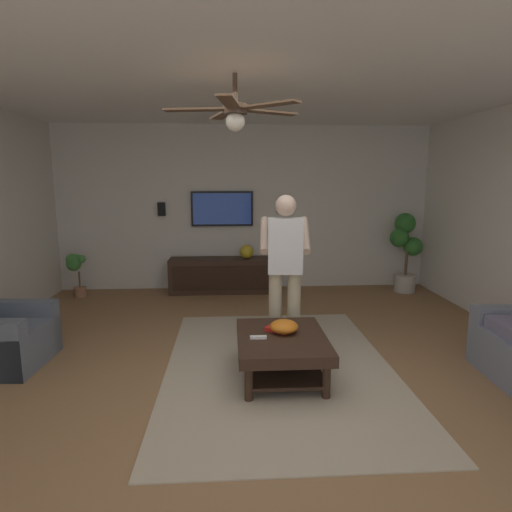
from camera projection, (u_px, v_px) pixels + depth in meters
ground_plane at (261, 391)px, 3.63m from camera, size 8.65×8.65×0.00m
wall_back_tv at (245, 208)px, 6.98m from camera, size 0.10×6.26×2.66m
ceiling_slab at (262, 54)px, 3.15m from camera, size 7.41×6.26×0.10m
area_rug at (279, 367)px, 4.09m from camera, size 3.10×2.16×0.01m
coffee_table at (282, 346)px, 3.84m from camera, size 1.00×0.80×0.40m
media_console at (223, 275)px, 6.82m from camera, size 0.45×1.70×0.55m
tv at (222, 209)px, 6.86m from camera, size 0.05×1.00×0.56m
person_standing at (285, 262)px, 4.47m from camera, size 0.57×0.57×1.64m
potted_plant_tall at (406, 247)px, 6.82m from camera, size 0.48×0.52×1.27m
potted_plant_short at (76, 267)px, 6.47m from camera, size 0.22×0.29×0.69m
bowl at (284, 326)px, 3.89m from camera, size 0.26×0.26×0.12m
remote_white at (258, 337)px, 3.75m from camera, size 0.05×0.15×0.02m
book at (279, 329)px, 3.94m from camera, size 0.26×0.27×0.04m
vase_round at (247, 252)px, 6.77m from camera, size 0.22×0.22×0.22m
wall_speaker_left at (280, 205)px, 6.93m from camera, size 0.06×0.12×0.22m
wall_speaker_right at (162, 209)px, 6.82m from camera, size 0.06×0.12×0.22m
ceiling_fan at (236, 112)px, 3.48m from camera, size 1.19×1.17×0.46m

